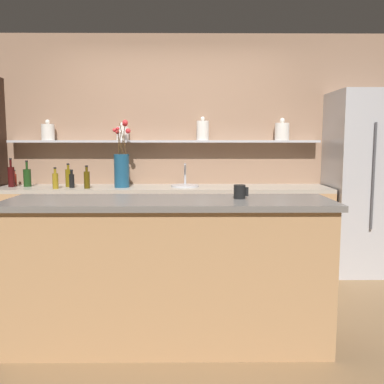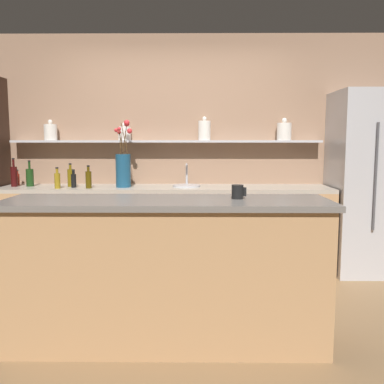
% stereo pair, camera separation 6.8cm
% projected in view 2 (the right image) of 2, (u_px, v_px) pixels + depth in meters
% --- Properties ---
extents(ground_plane, '(12.00, 12.00, 0.00)m').
position_uv_depth(ground_plane, '(171.00, 314.00, 3.51)').
color(ground_plane, olive).
extents(back_wall_unit, '(5.20, 0.28, 2.60)m').
position_uv_depth(back_wall_unit, '(179.00, 150.00, 4.94)').
color(back_wall_unit, '#937056').
rests_on(back_wall_unit, ground_plane).
extents(back_counter_unit, '(3.56, 0.62, 0.92)m').
position_uv_depth(back_counter_unit, '(166.00, 228.00, 4.69)').
color(back_counter_unit, tan).
rests_on(back_counter_unit, ground_plane).
extents(island_counter, '(2.22, 0.61, 1.02)m').
position_uv_depth(island_counter, '(167.00, 272.00, 2.96)').
color(island_counter, tan).
rests_on(island_counter, ground_plane).
extents(refrigerator, '(0.93, 0.73, 1.93)m').
position_uv_depth(refrigerator, '(377.00, 183.00, 4.56)').
color(refrigerator, '#B7B7BC').
rests_on(refrigerator, ground_plane).
extents(flower_vase, '(0.19, 0.18, 0.71)m').
position_uv_depth(flower_vase, '(123.00, 167.00, 4.56)').
color(flower_vase, navy).
rests_on(flower_vase, back_counter_unit).
extents(sink_fixture, '(0.30, 0.30, 0.25)m').
position_uv_depth(sink_fixture, '(187.00, 184.00, 4.64)').
color(sink_fixture, '#B7B7BC').
rests_on(sink_fixture, back_counter_unit).
extents(bottle_oil_0, '(0.06, 0.06, 0.22)m').
position_uv_depth(bottle_oil_0, '(57.00, 180.00, 4.45)').
color(bottle_oil_0, olive).
rests_on(bottle_oil_0, back_counter_unit).
extents(bottle_sauce_1, '(0.05, 0.05, 0.17)m').
position_uv_depth(bottle_sauce_1, '(17.00, 179.00, 4.79)').
color(bottle_sauce_1, maroon).
rests_on(bottle_sauce_1, back_counter_unit).
extents(bottle_wine_2, '(0.08, 0.08, 0.28)m').
position_uv_depth(bottle_wine_2, '(30.00, 177.00, 4.66)').
color(bottle_wine_2, '#193814').
rests_on(bottle_wine_2, back_counter_unit).
extents(bottle_wine_3, '(0.07, 0.07, 0.31)m').
position_uv_depth(bottle_wine_3, '(14.00, 176.00, 4.63)').
color(bottle_wine_3, '#380C0C').
rests_on(bottle_wine_3, back_counter_unit).
extents(bottle_oil_4, '(0.06, 0.06, 0.24)m').
position_uv_depth(bottle_oil_4, '(89.00, 179.00, 4.46)').
color(bottle_oil_4, '#47380A').
rests_on(bottle_oil_4, back_counter_unit).
extents(bottle_sauce_5, '(0.05, 0.05, 0.19)m').
position_uv_depth(bottle_sauce_5, '(74.00, 180.00, 4.54)').
color(bottle_sauce_5, black).
rests_on(bottle_sauce_5, back_counter_unit).
extents(bottle_oil_6, '(0.06, 0.06, 0.25)m').
position_uv_depth(bottle_oil_6, '(71.00, 177.00, 4.63)').
color(bottle_oil_6, brown).
rests_on(bottle_oil_6, back_counter_unit).
extents(coffee_mug, '(0.10, 0.08, 0.10)m').
position_uv_depth(coffee_mug, '(238.00, 192.00, 2.93)').
color(coffee_mug, black).
rests_on(coffee_mug, island_counter).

